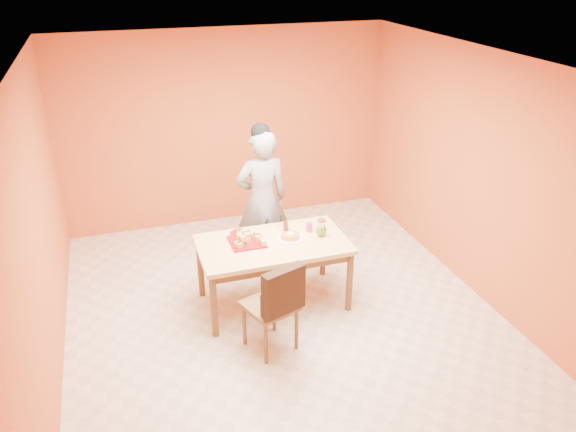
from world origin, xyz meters
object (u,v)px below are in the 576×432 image
object	(u,v)px
dining_table	(273,250)
sponge_cake	(290,236)
magenta_glass	(309,227)
red_dinner_plate	(241,234)
pastry_platter	(247,242)
dining_chair	(271,304)
person	(262,200)
egg_ornament	(321,230)
checker_tin	(322,220)

from	to	relation	value
dining_table	sponge_cake	size ratio (longest dim) A/B	7.76
magenta_glass	dining_table	bearing A→B (deg)	-164.06
red_dinner_plate	pastry_platter	bearing A→B (deg)	-85.44
dining_chair	sponge_cake	size ratio (longest dim) A/B	4.82
pastry_platter	sponge_cake	bearing A→B (deg)	-6.88
dining_chair	dining_table	bearing A→B (deg)	51.87
sponge_cake	person	bearing A→B (deg)	95.22
red_dinner_plate	sponge_cake	size ratio (longest dim) A/B	1.11
dining_table	dining_chair	bearing A→B (deg)	-108.54
egg_ornament	dining_table	bearing A→B (deg)	-179.82
person	checker_tin	distance (m)	0.79
dining_chair	sponge_cake	xyz separation A→B (m)	(0.45, 0.78, 0.28)
person	red_dinner_plate	distance (m)	0.71
sponge_cake	egg_ornament	world-z (taller)	egg_ornament
dining_table	sponge_cake	xyz separation A→B (m)	(0.20, 0.03, 0.13)
pastry_platter	egg_ornament	size ratio (longest dim) A/B	2.42
dining_table	magenta_glass	distance (m)	0.50
dining_chair	red_dinner_plate	size ratio (longest dim) A/B	4.33
dining_chair	magenta_glass	bearing A→B (deg)	31.60
dining_table	sponge_cake	world-z (taller)	sponge_cake
sponge_cake	checker_tin	distance (m)	0.56
sponge_cake	magenta_glass	bearing A→B (deg)	21.70
person	checker_tin	size ratio (longest dim) A/B	19.30
person	magenta_glass	bearing A→B (deg)	112.42
person	egg_ornament	size ratio (longest dim) A/B	11.57
person	pastry_platter	bearing A→B (deg)	61.98
red_dinner_plate	magenta_glass	size ratio (longest dim) A/B	2.23
dining_table	person	distance (m)	0.91
pastry_platter	person	bearing A→B (deg)	63.72
egg_ornament	magenta_glass	distance (m)	0.18
pastry_platter	dining_table	bearing A→B (deg)	-17.68
pastry_platter	sponge_cake	xyz separation A→B (m)	(0.47, -0.06, 0.02)
dining_table	magenta_glass	bearing A→B (deg)	15.94
sponge_cake	checker_tin	size ratio (longest dim) A/B	2.28
magenta_glass	checker_tin	distance (m)	0.29
magenta_glass	checker_tin	world-z (taller)	magenta_glass
pastry_platter	sponge_cake	size ratio (longest dim) A/B	1.77
red_dinner_plate	sponge_cake	world-z (taller)	sponge_cake
dining_chair	checker_tin	world-z (taller)	dining_chair
pastry_platter	red_dinner_plate	bearing A→B (deg)	94.56
dining_chair	red_dinner_plate	distance (m)	1.08
egg_ornament	checker_tin	bearing A→B (deg)	70.66
red_dinner_plate	person	bearing A→B (deg)	54.71
person	egg_ornament	xyz separation A→B (m)	(0.42, -0.90, -0.04)
dining_table	pastry_platter	size ratio (longest dim) A/B	4.39
person	dining_chair	bearing A→B (deg)	75.25
dining_chair	checker_tin	size ratio (longest dim) A/B	10.99
pastry_platter	dining_chair	bearing A→B (deg)	-89.02
egg_ornament	sponge_cake	bearing A→B (deg)	174.14
sponge_cake	egg_ornament	size ratio (longest dim) A/B	1.37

